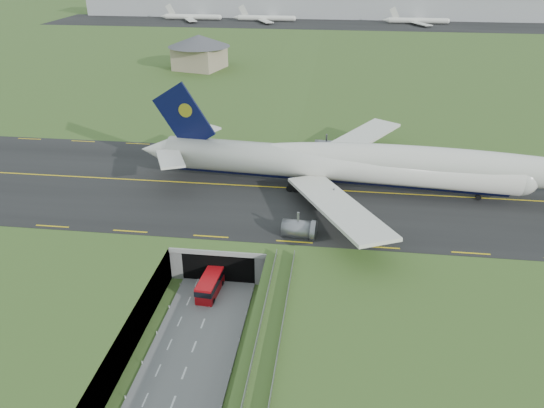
# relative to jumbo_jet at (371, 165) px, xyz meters

# --- Properties ---
(ground) EXTENTS (900.00, 900.00, 0.00)m
(ground) POSITION_rel_jumbo_jet_xyz_m (-24.87, -33.76, -11.51)
(ground) COLOR #405B24
(ground) RESTS_ON ground
(airfield_deck) EXTENTS (800.00, 800.00, 6.00)m
(airfield_deck) POSITION_rel_jumbo_jet_xyz_m (-24.87, -33.76, -8.51)
(airfield_deck) COLOR gray
(airfield_deck) RESTS_ON ground
(trench_road) EXTENTS (12.00, 75.00, 0.20)m
(trench_road) POSITION_rel_jumbo_jet_xyz_m (-24.87, -41.26, -11.41)
(trench_road) COLOR slate
(trench_road) RESTS_ON ground
(taxiway) EXTENTS (800.00, 44.00, 0.18)m
(taxiway) POSITION_rel_jumbo_jet_xyz_m (-24.87, -0.76, -5.42)
(taxiway) COLOR black
(taxiway) RESTS_ON airfield_deck
(tunnel_portal) EXTENTS (17.00, 22.30, 6.00)m
(tunnel_portal) POSITION_rel_jumbo_jet_xyz_m (-24.87, -17.05, -8.18)
(tunnel_portal) COLOR gray
(tunnel_portal) RESTS_ON ground
(guideway) EXTENTS (3.00, 53.00, 7.05)m
(guideway) POSITION_rel_jumbo_jet_xyz_m (-13.87, -52.87, -6.19)
(guideway) COLOR #A8A8A3
(guideway) RESTS_ON ground
(jumbo_jet) EXTENTS (96.80, 61.70, 20.47)m
(jumbo_jet) POSITION_rel_jumbo_jet_xyz_m (0.00, 0.00, 0.00)
(jumbo_jet) COLOR silver
(jumbo_jet) RESTS_ON ground
(shuttle_tram) EXTENTS (3.28, 7.45, 2.97)m
(shuttle_tram) POSITION_rel_jumbo_jet_xyz_m (-25.51, -29.17, -9.88)
(shuttle_tram) COLOR #AC0B11
(shuttle_tram) RESTS_ON ground
(service_building) EXTENTS (28.79, 28.79, 12.83)m
(service_building) POSITION_rel_jumbo_jet_xyz_m (-60.65, 105.15, 2.09)
(service_building) COLOR tan
(service_building) RESTS_ON ground
(cargo_terminal) EXTENTS (320.00, 67.00, 15.60)m
(cargo_terminal) POSITION_rel_jumbo_jet_xyz_m (-25.00, 265.65, 2.44)
(cargo_terminal) COLOR #B2B2B2
(cargo_terminal) RESTS_ON ground
(distant_hills) EXTENTS (700.00, 91.00, 60.00)m
(distant_hills) POSITION_rel_jumbo_jet_xyz_m (39.51, 396.24, -15.51)
(distant_hills) COLOR slate
(distant_hills) RESTS_ON ground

